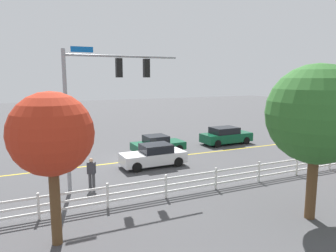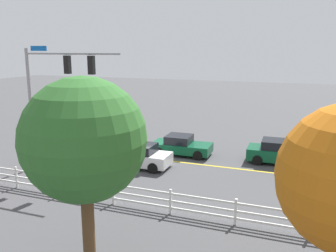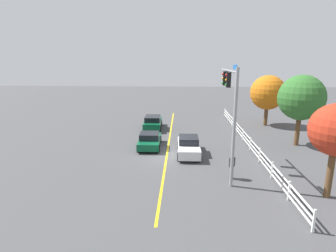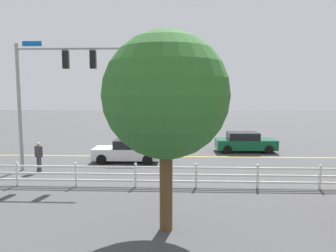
{
  "view_description": "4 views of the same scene",
  "coord_description": "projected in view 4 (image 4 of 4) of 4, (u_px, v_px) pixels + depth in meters",
  "views": [
    {
      "loc": [
        7.4,
        20.62,
        5.86
      ],
      "look_at": [
        -1.83,
        0.54,
        2.42
      ],
      "focal_mm": 33.67,
      "sensor_mm": 36.0,
      "label": 1
    },
    {
      "loc": [
        -9.6,
        21.06,
        7.21
      ],
      "look_at": [
        -1.55,
        -0.13,
        2.3
      ],
      "focal_mm": 38.37,
      "sensor_mm": 36.0,
      "label": 2
    },
    {
      "loc": [
        21.06,
        1.13,
        7.6
      ],
      "look_at": [
        -2.59,
        -0.04,
        1.82
      ],
      "focal_mm": 28.8,
      "sensor_mm": 36.0,
      "label": 3
    },
    {
      "loc": [
        -3.68,
        21.46,
        4.45
      ],
      "look_at": [
        -2.8,
        -0.58,
        2.12
      ],
      "focal_mm": 32.87,
      "sensor_mm": 36.0,
      "label": 4
    }
  ],
  "objects": [
    {
      "name": "ground_plane",
      "position": [
        129.0,
        156.0,
        21.94
      ],
      "size": [
        120.0,
        120.0,
        0.0
      ],
      "primitive_type": "plane",
      "color": "#444447"
    },
    {
      "name": "lane_center_stripe",
      "position": [
        185.0,
        157.0,
        21.78
      ],
      "size": [
        28.0,
        0.16,
        0.01
      ],
      "primitive_type": "cube",
      "color": "gold",
      "rests_on": "ground_plane"
    },
    {
      "name": "signal_assembly",
      "position": [
        48.0,
        82.0,
        17.31
      ],
      "size": [
        6.18,
        0.38,
        7.36
      ],
      "color": "gray",
      "rests_on": "ground_plane"
    },
    {
      "name": "car_0",
      "position": [
        245.0,
        142.0,
        23.58
      ],
      "size": [
        4.54,
        2.03,
        1.51
      ],
      "rotation": [
        0.0,
        0.0,
        3.16
      ],
      "color": "#0C4C2D",
      "rests_on": "ground_plane"
    },
    {
      "name": "car_1",
      "position": [
        127.0,
        151.0,
        20.09
      ],
      "size": [
        4.29,
        1.91,
        1.47
      ],
      "rotation": [
        0.0,
        0.0,
        0.01
      ],
      "color": "silver",
      "rests_on": "ground_plane"
    },
    {
      "name": "car_2",
      "position": [
        157.0,
        144.0,
        23.44
      ],
      "size": [
        4.1,
        2.03,
        1.36
      ],
      "rotation": [
        0.0,
        0.0,
        3.17
      ],
      "color": "#0C4C2D",
      "rests_on": "ground_plane"
    },
    {
      "name": "pedestrian",
      "position": [
        39.0,
        156.0,
        17.55
      ],
      "size": [
        0.48,
        0.44,
        1.69
      ],
      "rotation": [
        0.0,
        0.0,
        4.12
      ],
      "color": "#3F3F42",
      "rests_on": "ground_plane"
    },
    {
      "name": "white_rail_fence",
      "position": [
        166.0,
        175.0,
        14.64
      ],
      "size": [
        26.1,
        0.1,
        1.15
      ],
      "color": "white",
      "rests_on": "ground_plane"
    },
    {
      "name": "tree_0",
      "position": [
        166.0,
        96.0,
        9.67
      ],
      "size": [
        4.03,
        4.03,
        6.41
      ],
      "color": "brown",
      "rests_on": "ground_plane"
    }
  ]
}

